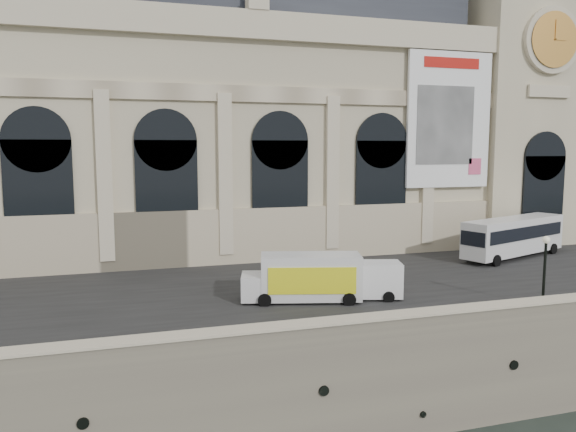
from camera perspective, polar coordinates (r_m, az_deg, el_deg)
name	(u,v)px	position (r m, az deg, el deg)	size (l,w,h in m)	color
quay	(195,268)	(63.49, -9.39, -5.27)	(160.00, 70.00, 6.00)	gray
street	(233,286)	(42.61, -5.62, -7.11)	(160.00, 24.00, 0.06)	#2D2D2D
parapet	(284,335)	(29.96, -0.39, -12.04)	(160.00, 1.40, 1.21)	gray
museum	(136,113)	(57.52, -15.16, 10.08)	(69.00, 18.70, 29.10)	beige
clock_pavilion	(503,84)	(69.21, 21.03, 12.37)	(13.00, 14.72, 36.70)	beige
bus_right	(514,236)	(56.85, 21.95, -1.87)	(12.99, 6.87, 3.79)	silver
van_c	(355,280)	(39.11, 6.85, -6.49)	(6.10, 3.65, 2.55)	white
box_truck	(304,278)	(38.11, 1.63, -6.31)	(8.38, 4.54, 3.22)	silver
lamp_right	(544,272)	(40.16, 24.60, -5.21)	(0.48, 0.48, 4.71)	black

